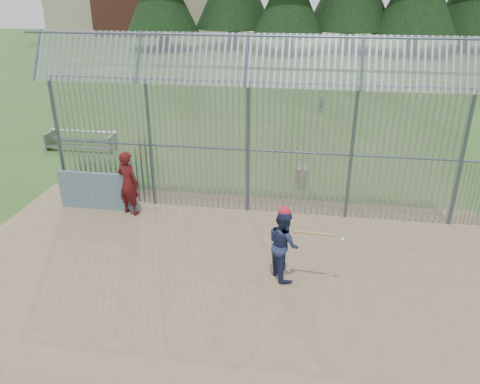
% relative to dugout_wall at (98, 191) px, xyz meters
% --- Properties ---
extents(ground, '(120.00, 120.00, 0.00)m').
position_rel_dugout_wall_xyz_m(ground, '(4.60, -2.90, -0.62)').
color(ground, '#2D511E').
rests_on(ground, ground).
extents(dirt_infield, '(14.00, 10.00, 0.02)m').
position_rel_dugout_wall_xyz_m(dirt_infield, '(4.60, -3.40, -0.61)').
color(dirt_infield, '#756047').
rests_on(dirt_infield, ground).
extents(dugout_wall, '(2.50, 0.12, 1.20)m').
position_rel_dugout_wall_xyz_m(dugout_wall, '(0.00, 0.00, 0.00)').
color(dugout_wall, '#38566B').
rests_on(dugout_wall, dirt_infield).
extents(batter, '(0.99, 1.06, 1.75)m').
position_rel_dugout_wall_xyz_m(batter, '(5.93, -2.81, 0.27)').
color(batter, navy).
rests_on(batter, dirt_infield).
extents(onlooker, '(0.85, 0.70, 2.00)m').
position_rel_dugout_wall_xyz_m(onlooker, '(1.09, -0.16, 0.40)').
color(onlooker, maroon).
rests_on(onlooker, dirt_infield).
extents(bg_kid_seated, '(0.55, 0.47, 0.88)m').
position_rel_dugout_wall_xyz_m(bg_kid_seated, '(6.91, 13.17, -0.18)').
color(bg_kid_seated, slate).
rests_on(bg_kid_seated, ground).
extents(batting_gear, '(1.51, 0.40, 0.66)m').
position_rel_dugout_wall_xyz_m(batting_gear, '(6.07, -2.84, 1.04)').
color(batting_gear, red).
rests_on(batting_gear, ground).
extents(trash_can, '(0.56, 0.56, 0.82)m').
position_rel_dugout_wall_xyz_m(trash_can, '(6.21, 2.66, -0.24)').
color(trash_can, '#979A9F').
rests_on(trash_can, ground).
extents(bleacher, '(3.00, 0.95, 0.72)m').
position_rel_dugout_wall_xyz_m(bleacher, '(-3.20, 5.32, -0.21)').
color(bleacher, gray).
rests_on(bleacher, ground).
extents(backstop_fence, '(20.09, 0.81, 5.30)m').
position_rel_dugout_wall_xyz_m(backstop_fence, '(6.41, 0.53, 1.74)').
color(backstop_fence, '#47566B').
rests_on(backstop_fence, ground).
extents(distant_buildings, '(26.50, 10.50, 8.00)m').
position_rel_dugout_wall_xyz_m(distant_buildings, '(-18.58, 53.59, 2.98)').
color(distant_buildings, brown).
rests_on(distant_buildings, ground).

